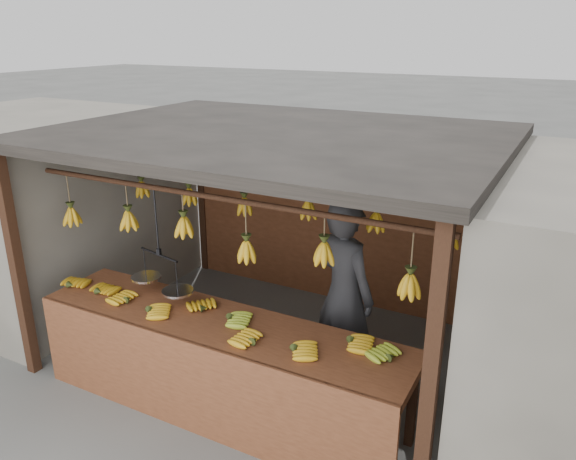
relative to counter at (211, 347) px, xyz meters
The scene contains 8 objects.
ground 1.42m from the counter, 92.74° to the left, with size 80.00×80.00×0.00m, color #5B5B57.
stall 2.00m from the counter, 92.16° to the left, with size 4.30×3.30×2.40m.
neighbor_left 3.88m from the counter, 161.41° to the left, with size 3.00×3.00×2.30m, color slate.
counter is the anchor object (origin of this frame).
hanging_bananas 1.53m from the counter, 92.45° to the left, with size 3.64×2.21×0.39m.
balance_scale 0.85m from the counter, 162.01° to the left, with size 0.74×0.38×0.95m.
vendor 1.36m from the counter, 53.95° to the left, with size 0.69×0.45×1.88m, color #262628.
bag_bundles 3.21m from the counter, 53.91° to the left, with size 0.08×0.26×1.21m.
Camera 1 is at (2.63, -4.65, 3.31)m, focal length 35.00 mm.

